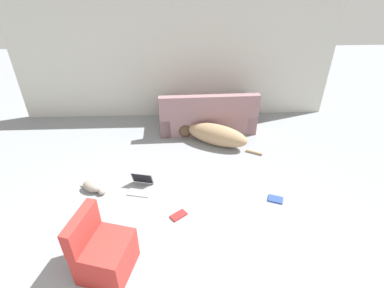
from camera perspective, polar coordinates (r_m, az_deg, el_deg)
The scene contains 8 objects.
wall_back at distance 6.42m, azimuth -3.27°, elevation 16.14°, with size 6.62×0.06×2.61m.
couch at distance 6.21m, azimuth 2.88°, elevation 5.24°, with size 1.95×0.89×0.87m.
dog at distance 5.74m, azimuth 4.04°, elevation 1.85°, with size 1.60×0.97×0.41m.
cat at distance 4.92m, azimuth -18.29°, elevation -7.79°, with size 0.47×0.32×0.16m.
laptop_open at distance 4.80m, azimuth -9.64°, elevation -7.42°, with size 0.40×0.40×0.25m.
book_red at distance 4.34m, azimuth -2.57°, elevation -13.42°, with size 0.26×0.24×0.02m.
book_blue at distance 4.74m, azimuth 15.62°, elevation -10.10°, with size 0.25×0.21×0.02m.
side_chair at distance 3.73m, azimuth -16.59°, elevation -19.19°, with size 0.69×0.69×0.81m.
Camera 1 is at (0.09, -1.82, 3.15)m, focal length 28.00 mm.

